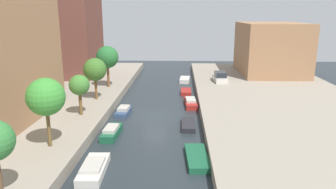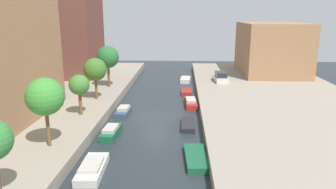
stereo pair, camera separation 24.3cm
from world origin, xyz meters
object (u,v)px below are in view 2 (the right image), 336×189
at_px(street_tree_2, 79,85).
at_px(moored_boat_right_1, 196,158).
at_px(apartment_tower_far, 65,14).
at_px(low_block_right, 271,48).
at_px(street_tree_4, 108,57).
at_px(moored_boat_left_2, 111,132).
at_px(moored_boat_left_3, 123,111).
at_px(moored_boat_right_2, 188,125).
at_px(moored_boat_right_3, 191,103).
at_px(parked_car, 221,77).
at_px(moored_boat_right_4, 186,92).
at_px(street_tree_3, 95,70).
at_px(street_tree_1, 45,97).
at_px(moored_boat_right_5, 185,80).
at_px(moored_boat_left_1, 92,168).

relative_size(street_tree_2, moored_boat_right_1, 0.91).
height_order(apartment_tower_far, low_block_right, apartment_tower_far).
bearing_deg(street_tree_4, moored_boat_left_2, -76.69).
bearing_deg(moored_boat_right_1, street_tree_4, 118.90).
relative_size(apartment_tower_far, low_block_right, 1.43).
xyz_separation_m(moored_boat_left_3, moored_boat_right_2, (7.24, -4.02, -0.10)).
bearing_deg(apartment_tower_far, moored_boat_right_3, -35.04).
height_order(parked_car, moored_boat_right_3, parked_car).
xyz_separation_m(low_block_right, moored_boat_right_2, (-14.41, -24.85, -5.01)).
height_order(apartment_tower_far, moored_boat_right_4, apartment_tower_far).
bearing_deg(moored_boat_right_3, street_tree_3, -175.05).
distance_m(street_tree_1, moored_boat_right_3, 19.42).
distance_m(parked_car, moored_boat_right_2, 18.27).
relative_size(low_block_right, parked_car, 3.18).
bearing_deg(low_block_right, street_tree_4, -155.35).
distance_m(street_tree_4, parked_car, 17.02).
relative_size(street_tree_1, moored_boat_left_3, 1.60).
distance_m(parked_car, moored_boat_left_3, 18.35).
xyz_separation_m(street_tree_3, moored_boat_right_2, (10.94, -6.56, -4.35)).
relative_size(apartment_tower_far, moored_boat_left_2, 5.10).
bearing_deg(moored_boat_left_2, low_block_right, 51.99).
xyz_separation_m(low_block_right, street_tree_4, (-25.35, -11.63, -0.10)).
relative_size(street_tree_1, street_tree_4, 0.95).
relative_size(street_tree_2, moored_boat_left_3, 1.22).
relative_size(moored_boat_left_3, moored_boat_right_5, 0.92).
bearing_deg(street_tree_2, moored_boat_left_3, 43.85).
xyz_separation_m(street_tree_3, moored_boat_right_4, (10.92, 6.96, -4.30)).
bearing_deg(apartment_tower_far, parked_car, -9.47).
bearing_deg(low_block_right, street_tree_1, -128.08).
bearing_deg(moored_boat_right_5, moored_boat_left_2, -106.09).
bearing_deg(street_tree_4, moored_boat_right_5, 38.04).
bearing_deg(moored_boat_left_2, street_tree_2, 139.63).
xyz_separation_m(moored_boat_left_2, moored_boat_right_5, (7.05, 24.43, -0.08)).
relative_size(street_tree_4, parked_car, 1.31).
bearing_deg(street_tree_2, moored_boat_left_2, -40.37).
relative_size(street_tree_4, moored_boat_left_3, 1.69).
relative_size(street_tree_4, moored_boat_right_1, 1.25).
distance_m(moored_boat_left_2, moored_boat_right_4, 17.76).
bearing_deg(apartment_tower_far, moored_boat_left_1, -68.09).
height_order(moored_boat_left_3, moored_boat_right_4, moored_boat_left_3).
height_order(street_tree_2, moored_boat_left_3, street_tree_2).
distance_m(street_tree_2, moored_boat_left_2, 6.16).
bearing_deg(moored_boat_right_5, street_tree_2, -117.02).
relative_size(moored_boat_right_1, moored_boat_right_3, 1.06).
height_order(parked_car, moored_boat_right_2, parked_car).
distance_m(street_tree_3, moored_boat_left_1, 17.39).
bearing_deg(parked_car, moored_boat_left_2, -121.37).
height_order(street_tree_3, street_tree_4, street_tree_4).
bearing_deg(moored_boat_right_4, moored_boat_right_1, -88.52).
height_order(street_tree_1, parked_car, street_tree_1).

